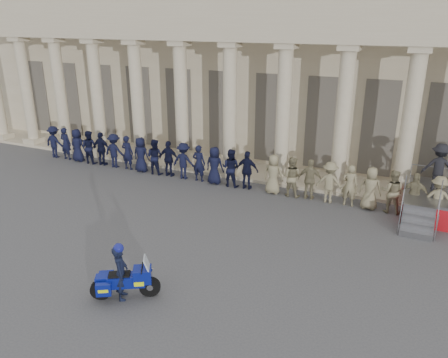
# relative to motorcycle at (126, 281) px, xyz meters

# --- Properties ---
(ground) EXTENTS (90.00, 90.00, 0.00)m
(ground) POSITION_rel_motorcycle_xyz_m (-0.20, 2.34, -0.53)
(ground) COLOR #444447
(ground) RESTS_ON ground
(building) EXTENTS (40.00, 12.50, 9.00)m
(building) POSITION_rel_motorcycle_xyz_m (-0.20, 17.09, 3.99)
(building) COLOR tan
(building) RESTS_ON ground
(officer_rank) EXTENTS (20.87, 0.67, 1.76)m
(officer_rank) POSITION_rel_motorcycle_xyz_m (-1.60, 9.02, 0.35)
(officer_rank) COLOR black
(officer_rank) RESTS_ON ground
(motorcycle) EXTENTS (1.70, 1.27, 1.23)m
(motorcycle) POSITION_rel_motorcycle_xyz_m (0.00, 0.00, 0.00)
(motorcycle) COLOR black
(motorcycle) RESTS_ON ground
(rider) EXTENTS (0.62, 0.69, 1.68)m
(rider) POSITION_rel_motorcycle_xyz_m (-0.09, -0.06, 0.31)
(rider) COLOR black
(rider) RESTS_ON ground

